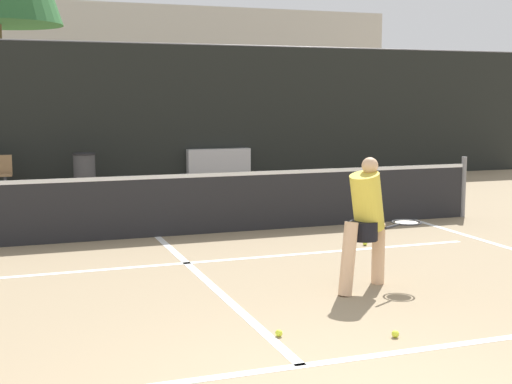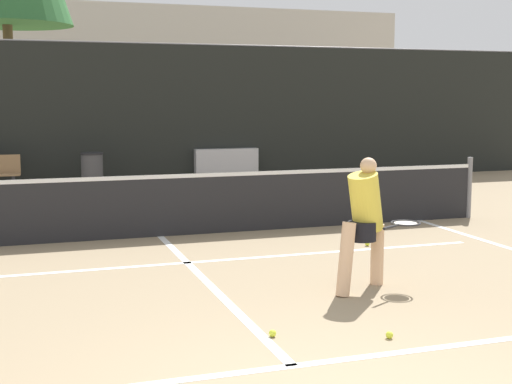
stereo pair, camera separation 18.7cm
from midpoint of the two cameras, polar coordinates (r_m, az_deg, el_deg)
name	(u,v)px [view 1 (the left image)]	position (r m, az deg, el deg)	size (l,w,h in m)	color
court_baseline_near	(301,366)	(5.83, 2.69, -13.71)	(11.00, 0.10, 0.01)	white
court_service_line	(187,263)	(9.24, -6.14, -5.67)	(8.25, 0.10, 0.01)	white
court_center_mark	(207,281)	(8.35, -4.62, -7.10)	(0.10, 5.57, 0.01)	white
net	(157,204)	(10.91, -8.43, -0.93)	(11.09, 0.09, 1.07)	slate
fence_back	(99,115)	(17.30, -12.77, 6.04)	(24.00, 0.06, 3.40)	black
player_practicing	(367,219)	(7.93, 8.17, -2.13)	(1.21, 0.55, 1.47)	#DBAD84
tennis_ball_scattered_0	(365,243)	(10.35, 8.21, -4.08)	(0.07, 0.07, 0.07)	#D1E033
tennis_ball_scattered_3	(395,334)	(6.54, 10.27, -11.11)	(0.07, 0.07, 0.07)	#D1E033
tennis_ball_scattered_5	(279,333)	(6.46, 1.00, -11.23)	(0.07, 0.07, 0.07)	#D1E033
trash_bin	(85,172)	(16.44, -13.87, 1.54)	(0.51, 0.51, 0.87)	#3F3F42
parked_car	(197,152)	(19.83, -4.97, 3.17)	(1.62, 4.55, 1.39)	#B7B7BC
building_far	(46,72)	(37.08, -16.57, 9.22)	(36.00, 2.40, 6.69)	#B2ADA3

